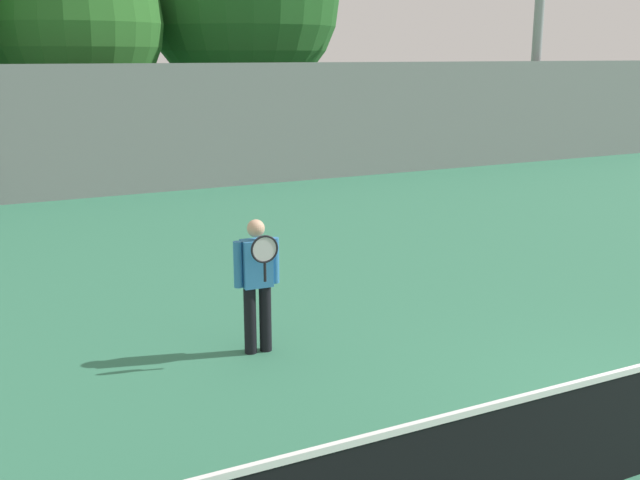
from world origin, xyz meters
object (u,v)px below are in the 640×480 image
light_pole_near_left (540,1)px  tree_green_broad (242,1)px  tennis_player (257,279)px  tree_green_tall (75,24)px

light_pole_near_left → tree_green_broad: bearing=155.5°
tennis_player → light_pole_near_left: size_ratio=0.18×
tennis_player → light_pole_near_left: 18.46m
tree_green_tall → tennis_player: bearing=-91.9°
tennis_player → tree_green_tall: tree_green_tall is taller
tennis_player → tree_green_broad: bearing=72.4°
tree_green_broad → light_pole_near_left: bearing=-24.5°
tree_green_tall → tree_green_broad: 5.33m
light_pole_near_left → tree_green_tall: size_ratio=1.35×
tennis_player → tree_green_tall: (0.47, 14.12, 3.24)m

